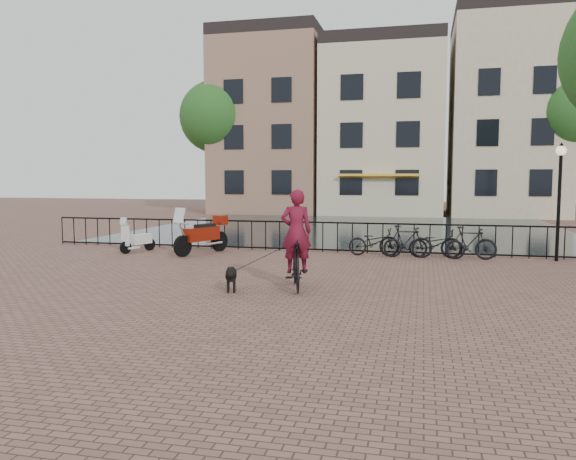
% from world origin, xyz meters
% --- Properties ---
extents(ground, '(100.00, 100.00, 0.00)m').
position_xyz_m(ground, '(0.00, 0.00, 0.00)').
color(ground, brown).
rests_on(ground, ground).
extents(canal_water, '(20.00, 20.00, 0.00)m').
position_xyz_m(canal_water, '(0.00, 17.30, 0.00)').
color(canal_water, black).
rests_on(canal_water, ground).
extents(railing, '(20.00, 0.05, 1.02)m').
position_xyz_m(railing, '(0.00, 8.00, 0.50)').
color(railing, black).
rests_on(railing, ground).
extents(canal_house_left, '(7.50, 9.00, 12.80)m').
position_xyz_m(canal_house_left, '(-7.50, 30.00, 6.40)').
color(canal_house_left, '#8F6E53').
rests_on(canal_house_left, ground).
extents(canal_house_mid, '(8.00, 9.50, 11.80)m').
position_xyz_m(canal_house_mid, '(0.50, 30.00, 5.90)').
color(canal_house_mid, beige).
rests_on(canal_house_mid, ground).
extents(canal_house_right, '(7.00, 9.00, 13.30)m').
position_xyz_m(canal_house_right, '(8.50, 30.00, 6.65)').
color(canal_house_right, '#B5AE87').
rests_on(canal_house_right, ground).
extents(tree_far_left, '(5.04, 5.04, 9.27)m').
position_xyz_m(tree_far_left, '(-11.00, 27.00, 6.73)').
color(tree_far_left, black).
rests_on(tree_far_left, ground).
extents(tree_far_right, '(4.76, 4.76, 8.76)m').
position_xyz_m(tree_far_right, '(12.00, 27.00, 6.35)').
color(tree_far_right, black).
rests_on(tree_far_right, ground).
extents(lamp_post, '(0.30, 0.30, 3.45)m').
position_xyz_m(lamp_post, '(7.20, 7.60, 2.38)').
color(lamp_post, black).
rests_on(lamp_post, ground).
extents(cyclist, '(1.05, 1.99, 2.62)m').
position_xyz_m(cyclist, '(0.52, 1.64, 0.99)').
color(cyclist, black).
rests_on(cyclist, ground).
extents(dog, '(0.56, 0.94, 0.60)m').
position_xyz_m(dog, '(-0.83, 1.07, 0.30)').
color(dog, black).
rests_on(dog, ground).
extents(motorcycle, '(1.35, 2.26, 1.59)m').
position_xyz_m(motorcycle, '(-3.79, 6.61, 0.80)').
color(motorcycle, maroon).
rests_on(motorcycle, ground).
extents(scooter, '(0.82, 1.37, 1.23)m').
position_xyz_m(scooter, '(-6.07, 6.55, 0.61)').
color(scooter, white).
rests_on(scooter, ground).
extents(parked_bike_0, '(1.78, 0.81, 0.90)m').
position_xyz_m(parked_bike_0, '(1.80, 7.40, 0.45)').
color(parked_bike_0, black).
rests_on(parked_bike_0, ground).
extents(parked_bike_1, '(1.71, 0.68, 1.00)m').
position_xyz_m(parked_bike_1, '(2.75, 7.40, 0.50)').
color(parked_bike_1, black).
rests_on(parked_bike_1, ground).
extents(parked_bike_2, '(1.78, 0.82, 0.90)m').
position_xyz_m(parked_bike_2, '(3.70, 7.40, 0.45)').
color(parked_bike_2, black).
rests_on(parked_bike_2, ground).
extents(parked_bike_3, '(1.69, 0.59, 1.00)m').
position_xyz_m(parked_bike_3, '(4.65, 7.40, 0.50)').
color(parked_bike_3, black).
rests_on(parked_bike_3, ground).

